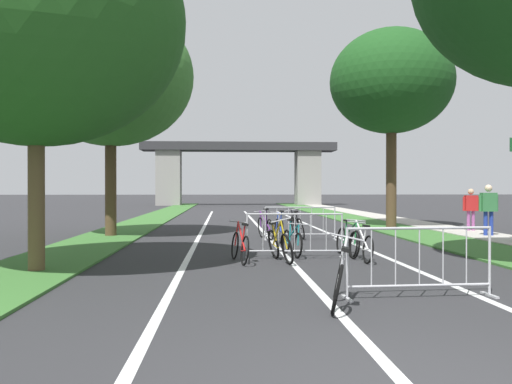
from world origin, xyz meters
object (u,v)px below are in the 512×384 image
tree_left_pine_near (36,20)px  bicycle_purple_6 (265,227)px  crowd_barrier_second (295,236)px  bicycle_teal_1 (292,242)px  bicycle_green_3 (348,241)px  pedestrian_strolling (488,205)px  bicycle_red_2 (240,246)px  bicycle_yellow_5 (280,245)px  crowd_barrier_nearest (419,263)px  bicycle_silver_4 (339,280)px  bicycle_blue_8 (279,229)px  bicycle_white_7 (360,245)px  bicycle_black_0 (297,226)px  crowd_barrier_third (300,223)px  tree_right_maple_mid (391,82)px  pedestrian_with_backpack (471,206)px  tree_left_oak_mid (111,76)px

tree_left_pine_near → bicycle_purple_6: (4.93, 6.65, -4.48)m
crowd_barrier_second → bicycle_teal_1: 0.54m
bicycle_green_3 → pedestrian_strolling: size_ratio=0.99×
bicycle_red_2 → bicycle_yellow_5: bicycle_yellow_5 is taller
crowd_barrier_nearest → bicycle_silver_4: size_ratio=1.33×
bicycle_teal_1 → bicycle_blue_8: bicycle_blue_8 is taller
bicycle_red_2 → bicycle_white_7: bearing=-8.2°
tree_left_pine_near → bicycle_purple_6: size_ratio=4.18×
bicycle_teal_1 → bicycle_red_2: size_ratio=0.95×
bicycle_black_0 → bicycle_purple_6: bicycle_purple_6 is taller
bicycle_silver_4 → crowd_barrier_nearest: bearing=34.5°
crowd_barrier_third → bicycle_silver_4: 9.62m
bicycle_purple_6 → crowd_barrier_nearest: bearing=-92.0°
tree_right_maple_mid → bicycle_green_3: size_ratio=4.70×
pedestrian_with_backpack → bicycle_blue_8: bearing=28.0°
crowd_barrier_nearest → crowd_barrier_second: same height
crowd_barrier_third → pedestrian_strolling: size_ratio=1.30×
tree_left_pine_near → bicycle_blue_8: size_ratio=4.14×
bicycle_green_3 → bicycle_blue_8: size_ratio=0.98×
bicycle_silver_4 → bicycle_white_7: (1.48, 4.60, -0.02)m
crowd_barrier_third → bicycle_black_0: size_ratio=1.31×
bicycle_silver_4 → bicycle_white_7: 4.83m
bicycle_teal_1 → bicycle_red_2: bearing=30.3°
crowd_barrier_third → crowd_barrier_nearest: bearing=-86.9°
tree_right_maple_mid → crowd_barrier_third: tree_right_maple_mid is taller
bicycle_black_0 → bicycle_red_2: size_ratio=1.04×
crowd_barrier_nearest → bicycle_red_2: crowd_barrier_nearest is taller
tree_left_oak_mid → bicycle_purple_6: tree_left_oak_mid is taller
bicycle_blue_8 → pedestrian_strolling: 7.13m
bicycle_teal_1 → bicycle_white_7: bearing=136.4°
tree_left_oak_mid → pedestrian_strolling: bearing=-5.0°
crowd_barrier_nearest → bicycle_blue_8: bearing=98.1°
bicycle_teal_1 → bicycle_purple_6: size_ratio=0.90×
tree_right_maple_mid → pedestrian_strolling: (1.90, -4.32, -4.90)m
crowd_barrier_second → bicycle_purple_6: 4.92m
crowd_barrier_nearest → bicycle_green_3: (0.07, 4.91, -0.15)m
bicycle_black_0 → bicycle_teal_1: (-0.76, -4.62, -0.04)m
tree_left_pine_near → tree_right_maple_mid: 15.17m
crowd_barrier_third → bicycle_red_2: crowd_barrier_third is taller
tree_left_pine_near → bicycle_teal_1: bearing=23.3°
crowd_barrier_third → bicycle_yellow_5: (-1.18, -5.08, -0.14)m
bicycle_red_2 → bicycle_blue_8: bearing=63.5°
bicycle_red_2 → bicycle_yellow_5: bearing=-9.2°
bicycle_purple_6 → bicycle_blue_8: 0.95m
crowd_barrier_third → bicycle_teal_1: size_ratio=1.44×
tree_right_maple_mid → crowd_barrier_nearest: (-3.93, -13.76, -5.45)m
bicycle_black_0 → bicycle_blue_8: bicycle_black_0 is taller
tree_right_maple_mid → pedestrian_strolling: bearing=-66.3°
crowd_barrier_second → bicycle_silver_4: 5.05m
bicycle_green_3 → bicycle_white_7: size_ratio=1.05×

